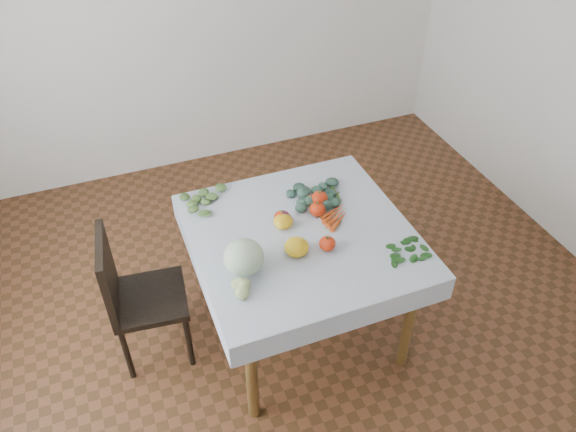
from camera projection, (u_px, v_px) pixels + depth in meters
name	position (u px, v px, depth m)	size (l,w,h in m)	color
ground	(300.00, 327.00, 3.39)	(4.00, 4.00, 0.00)	brown
table	(302.00, 248.00, 2.97)	(1.00, 1.00, 0.75)	brown
tablecloth	(302.00, 234.00, 2.91)	(1.12, 1.12, 0.01)	silver
chair	(132.00, 292.00, 2.95)	(0.43, 0.43, 0.85)	black
cabbage	(244.00, 257.00, 2.65)	(0.19, 0.19, 0.17)	beige
tomato_a	(317.00, 209.00, 3.00)	(0.09, 0.09, 0.08)	red
tomato_b	(320.00, 198.00, 3.07)	(0.09, 0.09, 0.08)	red
tomato_c	(327.00, 244.00, 2.79)	(0.08, 0.08, 0.07)	red
tomato_d	(282.00, 217.00, 2.95)	(0.08, 0.08, 0.07)	red
heirloom_back	(283.00, 221.00, 2.93)	(0.10, 0.10, 0.07)	yellow
heirloom_front	(296.00, 247.00, 2.76)	(0.12, 0.12, 0.09)	yellow
onion_a	(282.00, 217.00, 2.95)	(0.08, 0.08, 0.07)	#5E1A3D
onion_b	(284.00, 219.00, 2.95)	(0.08, 0.08, 0.07)	#5E1A3D
tomatillo_cluster	(255.00, 283.00, 2.60)	(0.11, 0.14, 0.05)	#96B367
carrot_bunch	(330.00, 208.00, 3.05)	(0.19, 0.32, 0.03)	#D84B18
kale_bunch	(317.00, 196.00, 3.12)	(0.30, 0.23, 0.04)	#325243
basil_bunch	(407.00, 254.00, 2.78)	(0.24, 0.17, 0.01)	#205019
dill_bunch	(204.00, 202.00, 3.08)	(0.28, 0.21, 0.03)	#587E3A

